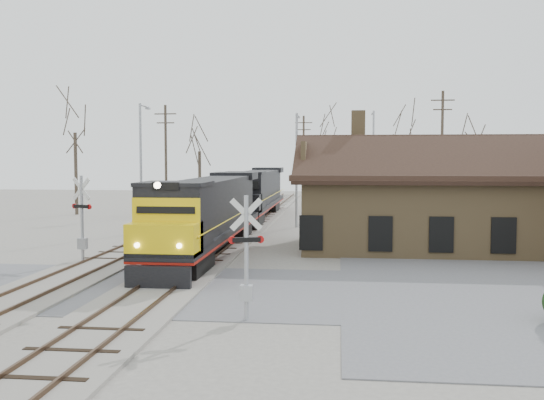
% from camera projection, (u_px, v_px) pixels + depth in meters
% --- Properties ---
extents(ground, '(140.00, 140.00, 0.00)m').
position_uv_depth(ground, '(161.00, 289.00, 23.70)').
color(ground, '#9D988E').
rests_on(ground, ground).
extents(road, '(60.00, 9.00, 0.03)m').
position_uv_depth(road, '(161.00, 288.00, 23.70)').
color(road, slate).
rests_on(road, ground).
extents(track_main, '(3.40, 90.00, 0.24)m').
position_uv_depth(track_main, '(230.00, 237.00, 38.57)').
color(track_main, '#9D988E').
rests_on(track_main, ground).
extents(track_siding, '(3.40, 90.00, 0.24)m').
position_uv_depth(track_siding, '(161.00, 236.00, 39.07)').
color(track_siding, '#9D988E').
rests_on(track_siding, ground).
extents(depot, '(15.20, 9.31, 7.90)m').
position_uv_depth(depot, '(430.00, 206.00, 34.12)').
color(depot, olive).
rests_on(depot, ground).
extents(locomotive_lead, '(2.80, 18.76, 4.16)m').
position_uv_depth(locomotive_lead, '(207.00, 214.00, 31.87)').
color(locomotive_lead, black).
rests_on(locomotive_lead, ground).
extents(locomotive_trailing, '(2.80, 18.76, 3.94)m').
position_uv_depth(locomotive_trailing, '(256.00, 193.00, 50.74)').
color(locomotive_trailing, black).
rests_on(locomotive_trailing, ground).
extents(crossbuck_near, '(1.10, 0.41, 3.96)m').
position_uv_depth(crossbuck_near, '(246.00, 262.00, 18.93)').
color(crossbuck_near, '#A5A8AD').
rests_on(crossbuck_near, ground).
extents(crossbuck_far, '(1.17, 0.51, 4.27)m').
position_uv_depth(crossbuck_far, '(82.00, 222.00, 29.36)').
color(crossbuck_far, '#A5A8AD').
rests_on(crossbuck_far, ground).
extents(streetlight_a, '(0.25, 2.04, 8.78)m').
position_uv_depth(streetlight_a, '(141.00, 161.00, 41.12)').
color(streetlight_a, '#A5A8AD').
rests_on(streetlight_a, ground).
extents(streetlight_b, '(0.25, 2.04, 8.38)m').
position_uv_depth(streetlight_b, '(297.00, 163.00, 44.47)').
color(streetlight_b, '#A5A8AD').
rests_on(streetlight_b, ground).
extents(streetlight_c, '(0.25, 2.04, 9.40)m').
position_uv_depth(streetlight_c, '(373.00, 156.00, 55.50)').
color(streetlight_c, '#A5A8AD').
rests_on(streetlight_c, ground).
extents(utility_pole_a, '(2.00, 0.24, 9.86)m').
position_uv_depth(utility_pole_a, '(166.00, 157.00, 54.58)').
color(utility_pole_a, '#382D23').
rests_on(utility_pole_a, ground).
extents(utility_pole_b, '(2.00, 0.24, 9.98)m').
position_uv_depth(utility_pole_b, '(304.00, 157.00, 70.28)').
color(utility_pole_b, '#382D23').
rests_on(utility_pole_b, ground).
extents(utility_pole_c, '(2.00, 0.24, 10.86)m').
position_uv_depth(utility_pole_c, '(442.00, 152.00, 52.22)').
color(utility_pole_c, '#382D23').
rests_on(utility_pole_c, ground).
extents(tree_a, '(4.92, 4.92, 12.06)m').
position_uv_depth(tree_a, '(75.00, 119.00, 54.15)').
color(tree_a, '#382D23').
rests_on(tree_a, ground).
extents(tree_b, '(3.86, 3.86, 9.46)m').
position_uv_depth(tree_b, '(199.00, 142.00, 61.09)').
color(tree_b, '#382D23').
rests_on(tree_b, ground).
extents(tree_c, '(4.92, 4.92, 12.05)m').
position_uv_depth(tree_c, '(327.00, 127.00, 67.16)').
color(tree_c, '#382D23').
rests_on(tree_c, ground).
extents(tree_d, '(4.80, 4.80, 11.77)m').
position_uv_depth(tree_d, '(405.00, 126.00, 62.33)').
color(tree_d, '#382D23').
rests_on(tree_d, ground).
extents(tree_e, '(3.82, 3.82, 9.37)m').
position_uv_depth(tree_e, '(472.00, 142.00, 58.61)').
color(tree_e, '#382D23').
rests_on(tree_e, ground).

